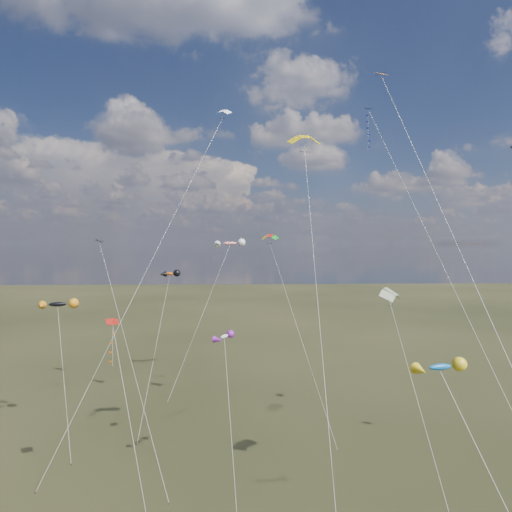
{
  "coord_description": "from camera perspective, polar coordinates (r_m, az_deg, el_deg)",
  "views": [
    {
      "loc": [
        -1.94,
        -27.36,
        20.21
      ],
      "look_at": [
        0.0,
        18.0,
        19.0
      ],
      "focal_mm": 32.0,
      "sensor_mm": 36.0,
      "label": 1
    }
  ],
  "objects": [
    {
      "name": "diamond_navy_tall",
      "position": [
        52.28,
        15.08,
        12.78
      ],
      "size": [
        4.76,
        31.19,
        35.74
      ],
      "color": "#0C0C50",
      "rests_on": "ground"
    },
    {
      "name": "diamond_black_mid",
      "position": [
        46.43,
        -17.06,
        -5.91
      ],
      "size": [
        9.69,
        14.11,
        20.66
      ],
      "color": "black",
      "rests_on": "ground"
    },
    {
      "name": "diamond_red_low",
      "position": [
        40.06,
        -17.33,
        -11.11
      ],
      "size": [
        4.82,
        6.86,
        13.96
      ],
      "color": "#AA160E",
      "rests_on": "ground"
    },
    {
      "name": "diamond_orange_center",
      "position": [
        28.39,
        22.76,
        4.08
      ],
      "size": [
        3.82,
        25.27,
        33.24
      ],
      "color": "orange",
      "rests_on": "ground"
    },
    {
      "name": "parafoil_yellow",
      "position": [
        42.18,
        6.13,
        14.48
      ],
      "size": [
        3.15,
        20.7,
        30.48
      ],
      "color": "#D2B206",
      "rests_on": "ground"
    },
    {
      "name": "parafoil_blue_white",
      "position": [
        58.04,
        -4.35,
        17.37
      ],
      "size": [
        15.87,
        19.91,
        36.95
      ],
      "color": "blue",
      "rests_on": "ground"
    },
    {
      "name": "parafoil_striped",
      "position": [
        39.38,
        16.52,
        -4.35
      ],
      "size": [
        2.96,
        11.01,
        16.96
      ],
      "color": "yellow",
      "rests_on": "ground"
    },
    {
      "name": "parafoil_tricolor",
      "position": [
        55.0,
        1.78,
        2.4
      ],
      "size": [
        7.03,
        12.49,
        21.71
      ],
      "color": "yellow",
      "rests_on": "ground"
    },
    {
      "name": "novelty_black_orange",
      "position": [
        54.37,
        -23.56,
        -5.57
      ],
      "size": [
        6.33,
        9.59,
        14.2
      ],
      "color": "black",
      "rests_on": "ground"
    },
    {
      "name": "novelty_orange_black",
      "position": [
        60.14,
        -10.75,
        -2.25
      ],
      "size": [
        2.82,
        14.91,
        16.88
      ],
      "color": "orange",
      "rests_on": "ground"
    },
    {
      "name": "novelty_white_purple",
      "position": [
        41.01,
        -3.97,
        -10.08
      ],
      "size": [
        2.07,
        8.89,
        12.39
      ],
      "color": "silver",
      "rests_on": "ground"
    },
    {
      "name": "novelty_redwhite_stripe",
      "position": [
        68.85,
        -3.29,
        1.56
      ],
      "size": [
        9.98,
        12.29,
        20.96
      ],
      "color": "red",
      "rests_on": "ground"
    },
    {
      "name": "novelty_blue_yellow",
      "position": [
        24.63,
        22.14,
        -12.93
      ],
      "size": [
        6.02,
        7.84,
        14.58
      ],
      "color": "#1162AA",
      "rests_on": "ground"
    }
  ]
}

